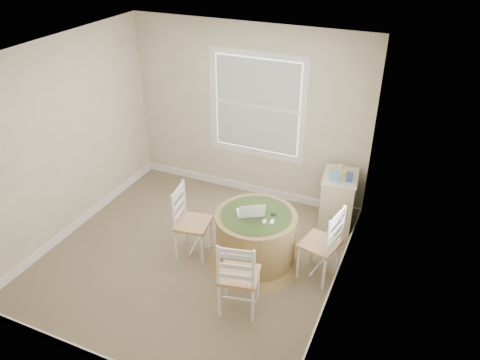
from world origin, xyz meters
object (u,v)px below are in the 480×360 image
at_px(chair_left, 193,223).
at_px(corner_chest, 337,201).
at_px(chair_right, 320,243).
at_px(laptop, 251,212).
at_px(chair_near, 239,275).
at_px(round_table, 256,236).

relative_size(chair_left, corner_chest, 1.17).
bearing_deg(chair_right, chair_left, -68.69).
xyz_separation_m(chair_right, corner_chest, (-0.04, 1.08, -0.07)).
bearing_deg(chair_left, chair_right, -90.39).
bearing_deg(corner_chest, chair_left, -146.44).
bearing_deg(chair_left, laptop, -87.40).
distance_m(chair_left, chair_right, 1.58).
bearing_deg(chair_right, chair_near, -23.90).
relative_size(chair_right, corner_chest, 1.17).
xyz_separation_m(chair_left, corner_chest, (1.52, 1.32, -0.07)).
distance_m(chair_left, chair_near, 1.11).
bearing_deg(chair_near, chair_right, -139.11).
bearing_deg(laptop, corner_chest, -156.48).
bearing_deg(chair_near, round_table, -93.33).
bearing_deg(round_table, chair_left, -173.22).
height_order(chair_right, laptop, chair_right).
bearing_deg(chair_left, corner_chest, -57.99).
distance_m(chair_right, corner_chest, 1.09).
bearing_deg(chair_near, laptop, -88.61).
height_order(round_table, laptop, laptop).
bearing_deg(chair_right, round_table, -72.12).
height_order(chair_right, corner_chest, chair_right).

